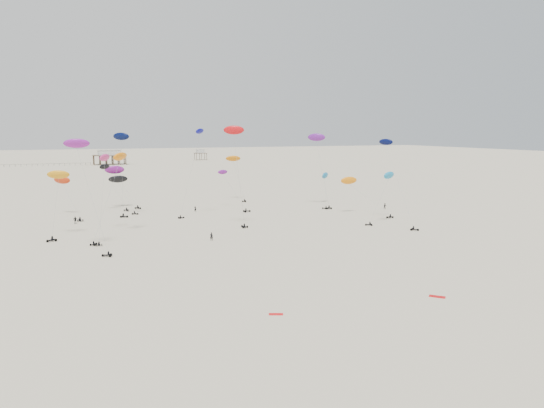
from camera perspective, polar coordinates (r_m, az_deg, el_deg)
name	(u,v)px	position (r m, az deg, el deg)	size (l,w,h in m)	color
ground_plane	(170,186)	(223.22, -10.94, 1.93)	(900.00, 900.00, 0.00)	beige
pavilion_main	(109,158)	(369.76, -17.09, 4.74)	(21.00, 13.00, 9.80)	brown
pavilion_small	(201,155)	(411.42, -7.69, 5.21)	(9.00, 7.00, 8.00)	brown
pier_fence	(24,165)	(368.94, -25.15, 3.79)	(80.20, 0.20, 1.50)	black
rig_0	(395,169)	(133.38, 13.07, 3.69)	(4.25, 17.86, 23.81)	black
rig_1	(104,174)	(121.75, -17.67, 3.05)	(5.37, 17.62, 21.67)	black
rig_2	(385,184)	(133.24, 12.09, 2.10)	(9.66, 4.01, 13.28)	black
rig_3	(112,180)	(157.49, -16.86, 2.45)	(8.10, 6.03, 13.70)	black
rig_4	(122,156)	(145.09, -15.85, 5.02)	(4.64, 4.64, 22.44)	black
rig_5	(116,169)	(119.51, -16.40, 3.61)	(10.15, 13.81, 20.00)	black
rig_6	(118,175)	(162.88, -16.26, 3.03)	(9.82, 7.25, 13.28)	black
rig_7	(235,192)	(153.70, -4.01, 1.35)	(5.91, 13.48, 15.52)	black
rig_8	(236,151)	(124.13, -3.90, 5.75)	(5.31, 3.92, 24.13)	black
rig_9	(356,187)	(146.77, 9.03, 1.85)	(9.56, 12.85, 14.77)	black
rig_10	(82,162)	(105.36, -19.77, 4.24)	(7.67, 9.50, 21.87)	black
rig_11	(195,152)	(141.97, -8.26, 5.56)	(8.93, 5.26, 23.58)	black
rig_12	(57,190)	(121.90, -22.16, 1.42)	(5.86, 7.97, 14.67)	black
rig_13	(318,149)	(159.67, 5.02, 5.97)	(5.27, 10.26, 22.06)	black
rig_14	(120,182)	(161.67, -16.07, 2.25)	(6.55, 17.05, 16.45)	black
rig_15	(65,187)	(152.55, -21.34, 1.69)	(7.04, 16.75, 15.78)	black
rig_16	(235,165)	(174.18, -4.00, 4.17)	(5.33, 9.42, 15.11)	black
rig_17	(325,180)	(165.84, 5.73, 2.56)	(9.14, 14.74, 14.91)	black
spectator_0	(211,240)	(112.16, -6.53, -3.92)	(0.74, 0.51, 2.04)	black
spectator_1	(385,209)	(158.66, 12.05, -0.53)	(0.99, 0.57, 2.02)	black
spectator_2	(75,224)	(139.70, -20.40, -2.01)	(1.26, 0.68, 2.12)	black
spectator_3	(195,212)	(151.53, -8.25, -0.83)	(0.70, 0.48, 1.93)	black
grounded_kite_a	(437,297)	(78.26, 17.35, -9.52)	(2.20, 0.90, 0.08)	red
grounded_kite_b	(276,314)	(68.12, 0.43, -11.80)	(1.80, 0.70, 0.07)	red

